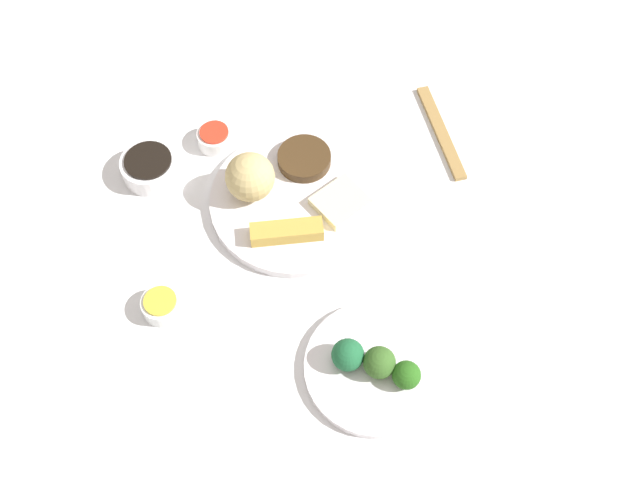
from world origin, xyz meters
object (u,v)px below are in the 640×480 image
(sauce_ramekin_hot_mustard, at_px, (162,306))
(broccoli_plate, at_px, (375,368))
(main_plate, at_px, (296,201))
(chopsticks_pair, at_px, (441,132))
(sauce_ramekin_sweet_and_sour, at_px, (215,138))
(soy_sauce_bowl, at_px, (150,168))

(sauce_ramekin_hot_mustard, bearing_deg, broccoli_plate, -160.54)
(sauce_ramekin_hot_mustard, bearing_deg, main_plate, -99.46)
(broccoli_plate, relative_size, chopsticks_pair, 1.00)
(broccoli_plate, height_order, sauce_ramekin_sweet_and_sour, sauce_ramekin_sweet_and_sour)
(sauce_ramekin_sweet_and_sour, distance_m, sauce_ramekin_hot_mustard, 0.32)
(broccoli_plate, distance_m, soy_sauce_bowl, 0.49)
(main_plate, distance_m, chopsticks_pair, 0.28)
(sauce_ramekin_hot_mustard, bearing_deg, chopsticks_pair, -106.66)
(broccoli_plate, bearing_deg, sauce_ramekin_hot_mustard, 19.46)
(main_plate, distance_m, broccoli_plate, 0.31)
(broccoli_plate, relative_size, soy_sauce_bowl, 2.16)
(broccoli_plate, xyz_separation_m, sauce_ramekin_hot_mustard, (0.31, 0.11, 0.01))
(sauce_ramekin_sweet_and_sour, xyz_separation_m, chopsticks_pair, (-0.30, -0.24, -0.01))
(broccoli_plate, distance_m, sauce_ramekin_sweet_and_sour, 0.48)
(sauce_ramekin_hot_mustard, xyz_separation_m, chopsticks_pair, (-0.16, -0.53, -0.01))
(sauce_ramekin_sweet_and_sour, xyz_separation_m, sauce_ramekin_hot_mustard, (-0.14, 0.28, 0.00))
(main_plate, xyz_separation_m, sauce_ramekin_hot_mustard, (0.04, 0.27, 0.01))
(sauce_ramekin_hot_mustard, distance_m, chopsticks_pair, 0.55)
(soy_sauce_bowl, distance_m, sauce_ramekin_sweet_and_sour, 0.12)
(soy_sauce_bowl, bearing_deg, sauce_ramekin_hot_mustard, 136.45)
(sauce_ramekin_hot_mustard, relative_size, chopsticks_pair, 0.29)
(main_plate, xyz_separation_m, sauce_ramekin_sweet_and_sour, (0.18, -0.02, 0.01))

